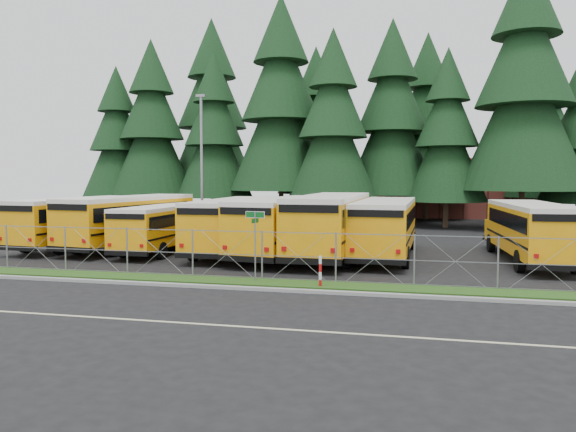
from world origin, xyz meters
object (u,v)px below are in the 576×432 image
object	(u,v)px
bus_east	(530,233)
striped_bollard	(320,272)
bus_6	(386,229)
street_sign	(255,231)
bus_3	(235,226)
bus_5	(332,226)
bus_0	(83,222)
bus_2	(167,228)
bus_4	(288,227)
bus_1	(134,222)
light_standard	(202,159)

from	to	relation	value
bus_east	striped_bollard	distance (m)	12.30
bus_6	street_sign	world-z (taller)	bus_6
bus_3	bus_5	bearing A→B (deg)	-5.31
bus_3	street_sign	distance (m)	8.67
bus_0	bus_6	world-z (taller)	bus_6
bus_0	bus_2	size ratio (longest dim) A/B	1.13
bus_4	street_sign	world-z (taller)	bus_4
bus_3	bus_4	xyz separation A→B (m)	(3.08, -0.50, 0.05)
bus_1	bus_5	bearing A→B (deg)	2.68
bus_0	bus_east	distance (m)	24.67
bus_5	striped_bollard	bearing A→B (deg)	-83.05
bus_1	bus_east	size ratio (longest dim) A/B	1.05
striped_bollard	bus_0	bearing A→B (deg)	150.74
bus_4	bus_6	distance (m)	5.07
bus_6	street_sign	bearing A→B (deg)	-118.21
bus_0	bus_2	distance (m)	5.77
bus_east	bus_5	bearing A→B (deg)	179.48
bus_0	bus_6	distance (m)	17.77
bus_6	light_standard	world-z (taller)	light_standard
bus_3	light_standard	bearing A→B (deg)	119.69
bus_0	bus_1	size ratio (longest dim) A/B	0.96
bus_2	bus_4	distance (m)	7.02
bus_4	bus_1	bearing A→B (deg)	-179.61
bus_5	street_sign	bearing A→B (deg)	-102.80
street_sign	bus_1	bearing A→B (deg)	139.17
bus_2	street_sign	world-z (taller)	street_sign
bus_4	bus_2	bearing A→B (deg)	-174.72
bus_3	light_standard	size ratio (longest dim) A/B	1.11
bus_2	light_standard	size ratio (longest dim) A/B	0.97
bus_4	bus_east	bearing A→B (deg)	9.97
bus_3	striped_bollard	world-z (taller)	bus_3
bus_5	striped_bollard	distance (m)	8.14
bus_0	bus_1	distance (m)	3.23
bus_east	street_sign	xyz separation A→B (m)	(-11.53, -8.01, 0.59)
bus_4	bus_5	xyz separation A→B (m)	(2.29, 0.11, 0.09)
bus_0	striped_bollard	bearing A→B (deg)	-23.54
striped_bollard	bus_1	bearing A→B (deg)	144.28
striped_bollard	bus_3	bearing A→B (deg)	126.21
bus_6	light_standard	xyz separation A→B (m)	(-13.95, 9.64, 4.01)
striped_bollard	light_standard	world-z (taller)	light_standard
bus_1	striped_bollard	size ratio (longest dim) A/B	9.68
bus_5	street_sign	world-z (taller)	bus_5
striped_bollard	bus_2	bearing A→B (deg)	141.05
bus_3	bus_6	size ratio (longest dim) A/B	0.99
striped_bollard	street_sign	bearing A→B (deg)	169.49
bus_3	bus_0	bearing A→B (deg)	176.17
bus_3	bus_east	distance (m)	15.01
bus_east	light_standard	bearing A→B (deg)	151.83
street_sign	striped_bollard	xyz separation A→B (m)	(2.69, -0.50, -1.43)
street_sign	bus_5	bearing A→B (deg)	75.92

